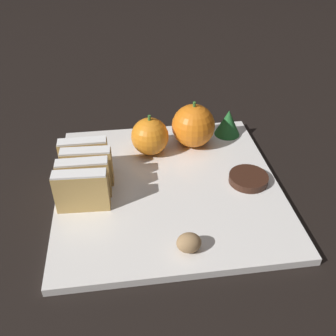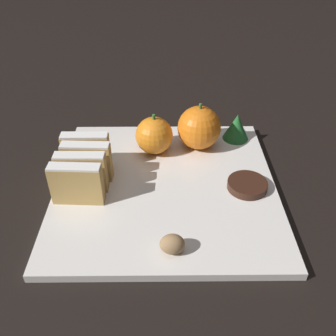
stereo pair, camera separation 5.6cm
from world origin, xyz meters
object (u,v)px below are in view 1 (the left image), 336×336
walnut (189,243)px  chocolate_cookie (248,179)px  orange_far (193,126)px  orange_near (150,136)px

walnut → chocolate_cookie: walnut is taller
chocolate_cookie → orange_far: bearing=119.5°
walnut → orange_far: bearing=78.2°
orange_near → walnut: orange_near is taller
orange_near → chocolate_cookie: (0.14, -0.10, -0.03)m
orange_near → orange_far: (0.08, 0.02, 0.01)m
orange_far → chocolate_cookie: bearing=-60.5°
orange_near → chocolate_cookie: bearing=-35.3°
orange_near → walnut: size_ratio=2.26×
orange_near → orange_far: size_ratio=0.86×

